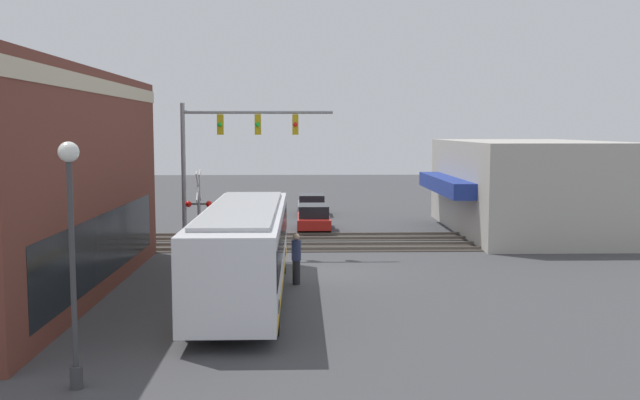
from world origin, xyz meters
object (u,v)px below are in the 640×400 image
(crossing_signal, at_px, (199,204))
(parked_car_red, at_px, (314,218))
(city_bus, at_px, (244,247))
(streetlamp, at_px, (72,244))
(pedestrian_near_bus, at_px, (296,258))
(parked_car_grey, at_px, (312,205))

(crossing_signal, height_order, parked_car_red, crossing_signal)
(parked_car_red, bearing_deg, city_bus, 170.66)
(streetlamp, bearing_deg, parked_car_red, -13.08)
(streetlamp, height_order, pedestrian_near_bus, streetlamp)
(crossing_signal, height_order, pedestrian_near_bus, crossing_signal)
(city_bus, bearing_deg, parked_car_red, -9.34)
(pedestrian_near_bus, bearing_deg, streetlamp, 155.42)
(crossing_signal, xyz_separation_m, pedestrian_near_bus, (-6.11, -4.35, -1.34))
(parked_car_grey, xyz_separation_m, pedestrian_near_bus, (-21.11, 0.89, 0.33))
(crossing_signal, relative_size, streetlamp, 0.71)
(parked_car_red, bearing_deg, parked_car_grey, 0.00)
(parked_car_grey, distance_m, pedestrian_near_bus, 21.13)
(city_bus, xyz_separation_m, streetlamp, (-8.25, 2.99, 1.47))
(city_bus, relative_size, parked_car_grey, 2.91)
(crossing_signal, height_order, parked_car_grey, crossing_signal)
(crossing_signal, xyz_separation_m, parked_car_grey, (15.00, -5.23, -1.66))
(parked_car_red, relative_size, parked_car_grey, 0.99)
(city_bus, distance_m, parked_car_grey, 23.32)
(city_bus, relative_size, crossing_signal, 3.25)
(streetlamp, xyz_separation_m, parked_car_grey, (31.40, -5.59, -2.54))
(crossing_signal, xyz_separation_m, streetlamp, (-16.40, 0.36, 0.88))
(crossing_signal, bearing_deg, city_bus, -162.08)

